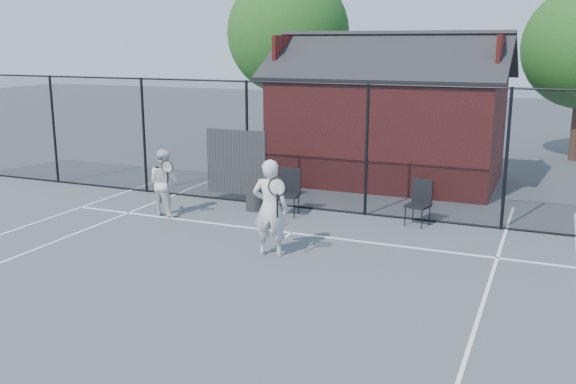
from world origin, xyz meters
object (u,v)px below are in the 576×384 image
at_px(player_back, 164,182).
at_px(chair_left, 288,193).
at_px(chair_right, 418,204).
at_px(waste_bin, 255,197).
at_px(player_front, 270,208).
at_px(clubhouse, 389,124).

xyz_separation_m(player_back, chair_left, (2.59, 1.09, -0.25)).
relative_size(player_back, chair_right, 1.57).
bearing_deg(waste_bin, player_back, -144.66).
xyz_separation_m(player_front, waste_bin, (-1.69, 2.84, -0.60)).
xyz_separation_m(chair_right, waste_bin, (-3.80, -0.20, -0.17)).
bearing_deg(chair_right, player_back, -151.90).
bearing_deg(waste_bin, player_front, -59.27).
distance_m(player_back, chair_left, 2.83).
bearing_deg(player_back, chair_right, 14.31).
bearing_deg(chair_right, player_front, -111.06).
bearing_deg(player_back, waste_bin, 35.34).
bearing_deg(waste_bin, chair_right, 2.94).
bearing_deg(chair_left, clubhouse, 69.14).
height_order(chair_left, waste_bin, chair_left).
height_order(player_back, waste_bin, player_back).
xyz_separation_m(clubhouse, player_front, (-0.33, -7.44, -0.69)).
bearing_deg(clubhouse, player_front, -92.51).
distance_m(clubhouse, player_front, 7.48).
bearing_deg(player_front, chair_left, 106.43).
height_order(clubhouse, chair_right, clubhouse).
distance_m(player_front, waste_bin, 3.36).
bearing_deg(clubhouse, waste_bin, -113.68).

